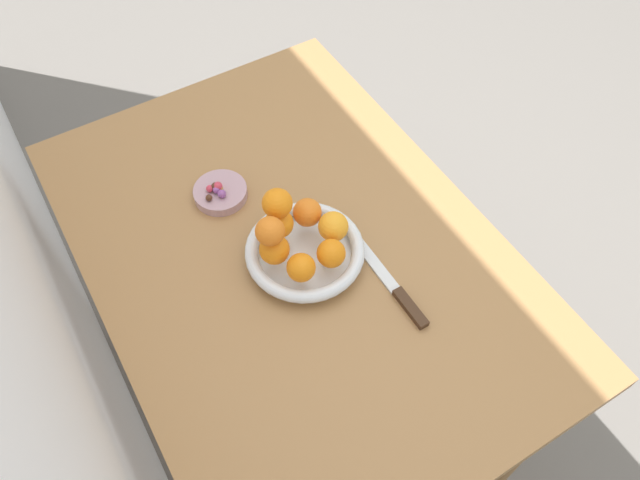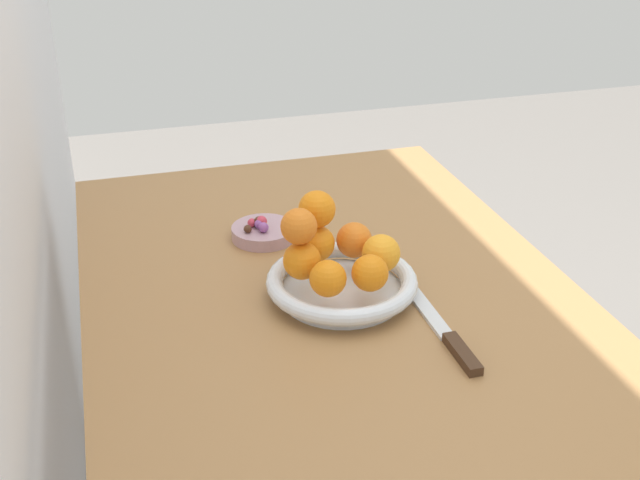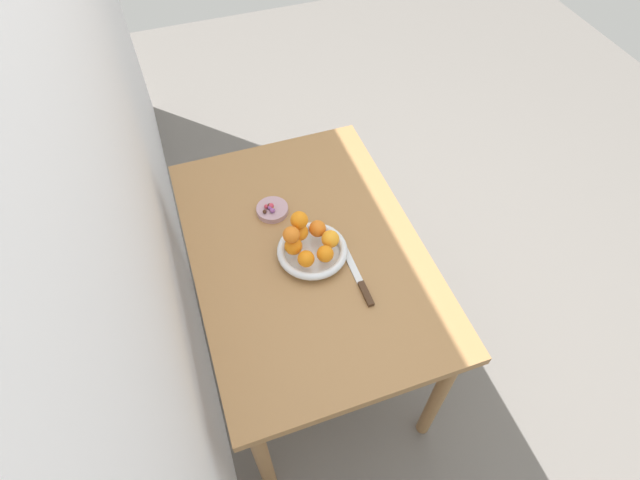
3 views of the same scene
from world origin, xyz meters
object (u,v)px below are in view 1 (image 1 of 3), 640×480
object	(u,v)px
candy_dish	(220,193)
orange_7	(270,231)
orange_5	(279,223)
candy_ball_4	(216,187)
orange_3	(333,226)
candy_ball_0	(219,188)
candy_ball_3	(217,190)
orange_4	(307,212)
candy_ball_5	(218,187)
fruit_bowl	(305,252)
candy_ball_2	(210,189)
candy_ball_6	(209,198)
orange_6	(277,203)
orange_0	(274,249)
orange_2	(331,253)
candy_ball_1	(222,194)
dining_table	(294,272)
orange_1	(301,268)
knife	(391,284)

from	to	relation	value
candy_dish	orange_7	bearing A→B (deg)	-177.80
orange_5	candy_ball_4	world-z (taller)	orange_5
orange_3	orange_5	world-z (taller)	orange_3
candy_ball_0	candy_ball_3	world-z (taller)	candy_ball_3
orange_4	candy_ball_5	world-z (taller)	orange_4
fruit_bowl	candy_ball_2	bearing A→B (deg)	21.45
orange_3	candy_ball_6	xyz separation A→B (m)	(0.22, 0.16, -0.04)
orange_6	candy_ball_6	xyz separation A→B (m)	(0.16, 0.08, -0.10)
orange_0	orange_2	xyz separation A→B (m)	(-0.06, -0.09, -0.00)
orange_6	orange_4	bearing A→B (deg)	-97.20
orange_3	candy_ball_3	world-z (taller)	orange_3
candy_ball_0	candy_ball_3	size ratio (longest dim) A/B	0.90
candy_ball_1	candy_ball_2	world-z (taller)	candy_ball_1
orange_3	candy_ball_0	xyz separation A→B (m)	(0.23, 0.13, -0.04)
orange_6	orange_7	bearing A→B (deg)	139.48
dining_table	orange_3	world-z (taller)	orange_3
orange_4	candy_ball_5	distance (m)	0.21
fruit_bowl	orange_0	xyz separation A→B (m)	(0.01, 0.06, 0.05)
orange_5	candy_ball_3	size ratio (longest dim) A/B	3.46
orange_1	candy_ball_6	world-z (taller)	orange_1
candy_ball_0	candy_ball_4	size ratio (longest dim) A/B	0.78
candy_ball_0	knife	distance (m)	0.41
orange_5	candy_ball_2	size ratio (longest dim) A/B	3.71
orange_3	orange_4	distance (m)	0.06
orange_7	candy_ball_4	world-z (taller)	orange_7
candy_ball_0	candy_ball_3	xyz separation A→B (m)	(-0.00, 0.01, 0.00)
orange_4	candy_ball_1	xyz separation A→B (m)	(0.16, 0.11, -0.04)
knife	orange_3	bearing A→B (deg)	20.11
dining_table	orange_6	world-z (taller)	orange_6
orange_2	orange_0	bearing A→B (deg)	54.63
candy_dish	orange_5	size ratio (longest dim) A/B	1.96
orange_6	orange_7	world-z (taller)	orange_6
dining_table	orange_6	distance (m)	0.22
fruit_bowl	dining_table	bearing A→B (deg)	16.90
candy_ball_4	fruit_bowl	bearing A→B (deg)	-161.03
orange_1	candy_ball_5	world-z (taller)	orange_1
fruit_bowl	candy_ball_4	world-z (taller)	candy_ball_4
orange_2	fruit_bowl	bearing A→B (deg)	24.49
candy_ball_1	candy_ball_5	xyz separation A→B (m)	(0.02, -0.00, 0.00)
orange_5	candy_ball_2	bearing A→B (deg)	20.51
orange_2	orange_6	size ratio (longest dim) A/B	0.95
orange_7	candy_ball_2	distance (m)	0.25
orange_7	candy_ball_1	size ratio (longest dim) A/B	3.03
orange_2	candy_ball_3	world-z (taller)	orange_2
orange_1	candy_ball_2	size ratio (longest dim) A/B	3.51
orange_6	candy_ball_6	world-z (taller)	orange_6
orange_0	orange_7	size ratio (longest dim) A/B	1.06
dining_table	candy_ball_5	xyz separation A→B (m)	(0.20, 0.07, 0.12)
candy_ball_4	orange_5	bearing A→B (deg)	-162.81
orange_7	candy_ball_0	size ratio (longest dim) A/B	3.65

